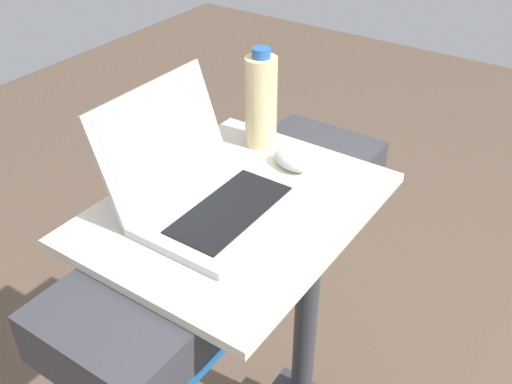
% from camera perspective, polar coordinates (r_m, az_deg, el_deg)
% --- Properties ---
extents(desk_board, '(0.61, 0.48, 0.02)m').
position_cam_1_polar(desk_board, '(1.21, -1.95, -1.59)').
color(desk_board, beige).
rests_on(desk_board, treadmill_base).
extents(laptop, '(0.32, 0.30, 0.23)m').
position_cam_1_polar(laptop, '(1.18, -5.11, 0.49)').
color(laptop, '#B7B7BC').
rests_on(laptop, desk_board).
extents(computer_mouse, '(0.09, 0.11, 0.03)m').
position_cam_1_polar(computer_mouse, '(1.32, 3.44, 3.06)').
color(computer_mouse, '#B2B2B7').
rests_on(computer_mouse, desk_board).
extents(water_bottle, '(0.07, 0.07, 0.24)m').
position_cam_1_polar(water_bottle, '(1.37, 0.48, 8.76)').
color(water_bottle, beige).
rests_on(water_bottle, desk_board).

